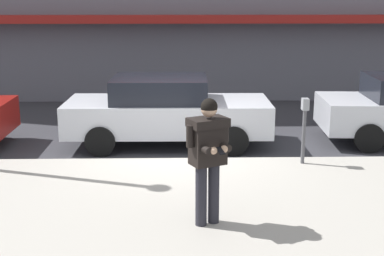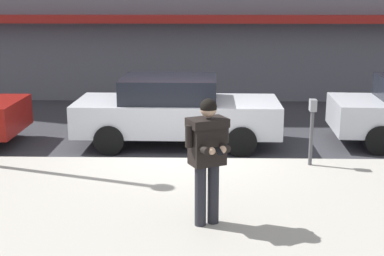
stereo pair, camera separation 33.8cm
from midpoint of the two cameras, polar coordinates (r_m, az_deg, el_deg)
name	(u,v)px [view 2 (the right image)]	position (r m, az deg, el deg)	size (l,w,h in m)	color
ground_plane	(181,161)	(10.89, -0.29, -3.60)	(80.00, 80.00, 0.00)	#333338
sidewalk	(239,214)	(8.21, 6.22, -9.12)	(32.00, 5.30, 0.14)	#A8A399
curb_paint_line	(230,161)	(10.95, 4.96, -3.53)	(28.00, 0.12, 0.01)	silver
parked_sedan_mid	(176,110)	(11.95, -0.94, 1.90)	(4.52, 1.98, 1.54)	silver
man_texting_on_phone	(208,148)	(7.29, 3.00, -2.19)	(0.62, 0.65, 1.81)	#23232B
parking_meter	(312,123)	(10.28, 13.61, 0.57)	(0.12, 0.18, 1.27)	#4C4C51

